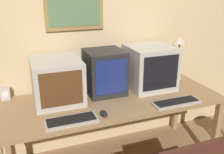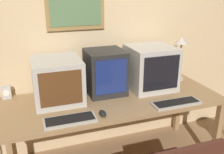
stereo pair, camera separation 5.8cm
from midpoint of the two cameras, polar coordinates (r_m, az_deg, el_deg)
The scene contains 10 objects.
wall_back at distance 2.58m, azimuth -2.79°, elevation 10.93°, with size 8.00×0.08×2.60m.
desk at distance 2.36m, azimuth 0.70°, elevation -6.44°, with size 2.05×0.78×0.72m.
monitor_left at distance 2.29m, azimuth -11.71°, elevation -0.69°, with size 0.42×0.47×0.39m.
monitor_center at distance 2.40m, azimuth -0.90°, elevation 1.17°, with size 0.36×0.37×0.42m.
monitor_right at distance 2.55m, azimuth 9.48°, elevation 2.14°, with size 0.45×0.43×0.43m.
keyboard_main at distance 1.98m, azimuth -8.74°, elevation -9.70°, with size 0.41×0.16×0.03m.
keyboard_side at distance 2.30m, azimuth 15.17°, elevation -5.78°, with size 0.44×0.15×0.03m.
mouse_near_keyboard at distance 2.04m, azimuth -1.35°, elevation -8.32°, with size 0.06×0.11×0.04m.
desk_clock at distance 2.50m, azimuth -22.39°, elevation -3.21°, with size 0.08×0.05×0.13m.
desk_lamp at distance 2.81m, azimuth 16.12°, elevation 6.72°, with size 0.15×0.15×0.48m.
Camera 2 is at (-0.70, -1.29, 1.71)m, focal length 40.00 mm.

